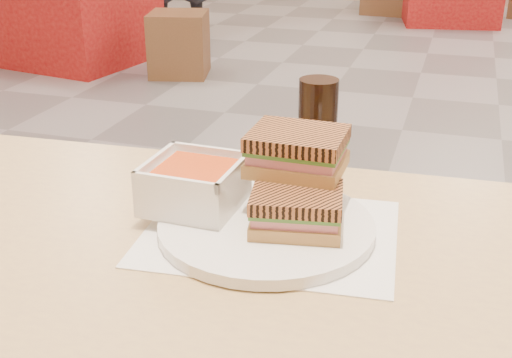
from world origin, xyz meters
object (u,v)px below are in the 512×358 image
(plate, at_px, (266,227))
(panini_lower, at_px, (297,209))
(cola_glass, at_px, (318,120))
(bg_chair_0r, at_px, (179,44))
(soup_bowl, at_px, (195,186))
(main_table, at_px, (176,338))
(bg_chair_0l, at_px, (53,23))
(bg_table_0, at_px, (75,6))

(plate, bearing_deg, panini_lower, -4.29)
(cola_glass, height_order, bg_chair_0r, cola_glass)
(soup_bowl, relative_size, cola_glass, 0.91)
(main_table, xyz_separation_m, cola_glass, (0.10, 0.38, 0.18))
(soup_bowl, xyz_separation_m, bg_chair_0l, (-2.65, 3.58, -0.55))
(panini_lower, height_order, bg_chair_0r, panini_lower)
(main_table, distance_m, panini_lower, 0.23)
(plate, distance_m, panini_lower, 0.05)
(main_table, xyz_separation_m, panini_lower, (0.13, 0.10, 0.16))
(main_table, relative_size, soup_bowl, 9.79)
(bg_table_0, bearing_deg, bg_chair_0l, 159.76)
(plate, distance_m, bg_table_0, 4.30)
(bg_table_0, bearing_deg, bg_chair_0r, -10.02)
(panini_lower, distance_m, cola_glass, 0.28)
(main_table, bearing_deg, bg_chair_0r, 113.80)
(plate, relative_size, bg_chair_0l, 0.58)
(bg_chair_0l, bearing_deg, bg_chair_0r, -12.55)
(soup_bowl, bearing_deg, main_table, -81.50)
(soup_bowl, height_order, panini_lower, soup_bowl)
(bg_table_0, height_order, bg_chair_0r, bg_table_0)
(panini_lower, distance_m, bg_chair_0l, 4.59)
(panini_lower, height_order, bg_table_0, panini_lower)
(main_table, xyz_separation_m, bg_table_0, (-2.39, 3.60, -0.23))
(bg_chair_0r, bearing_deg, panini_lower, -63.73)
(plate, xyz_separation_m, cola_glass, (0.01, 0.27, 0.06))
(cola_glass, bearing_deg, main_table, -104.21)
(soup_bowl, distance_m, cola_glass, 0.28)
(plate, distance_m, soup_bowl, 0.12)
(bg_table_0, bearing_deg, plate, -54.65)
(plate, distance_m, cola_glass, 0.28)
(plate, bearing_deg, bg_chair_0l, 127.44)
(soup_bowl, bearing_deg, cola_glass, 65.97)
(plate, xyz_separation_m, bg_table_0, (-2.48, 3.50, -0.36))
(plate, relative_size, panini_lower, 2.21)
(plate, relative_size, cola_glass, 2.06)
(bg_table_0, relative_size, bg_chair_0r, 2.32)
(panini_lower, height_order, bg_chair_0l, panini_lower)
(bg_table_0, bearing_deg, main_table, -56.41)
(panini_lower, xyz_separation_m, bg_chair_0l, (-2.80, 3.60, -0.55))
(main_table, relative_size, bg_chair_0r, 2.72)
(plate, bearing_deg, main_table, -130.67)
(main_table, bearing_deg, plate, 49.33)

